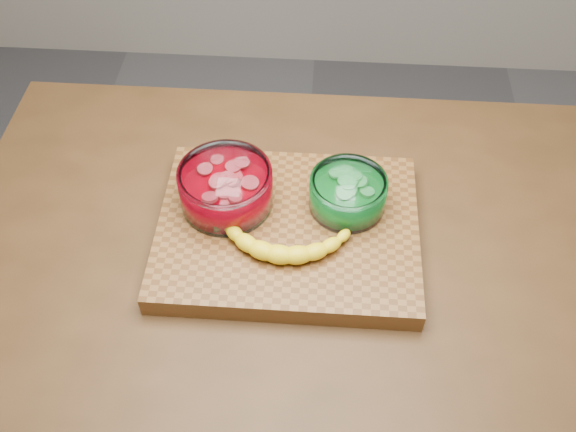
{
  "coord_description": "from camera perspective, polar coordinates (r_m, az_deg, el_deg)",
  "views": [
    {
      "loc": [
        0.05,
        -0.7,
        1.8
      ],
      "look_at": [
        0.0,
        0.0,
        0.96
      ],
      "focal_mm": 40.0,
      "sensor_mm": 36.0,
      "label": 1
    }
  ],
  "objects": [
    {
      "name": "ground",
      "position": [
        1.93,
        0.0,
        -18.69
      ],
      "size": [
        3.5,
        3.5,
        0.0
      ],
      "primitive_type": "plane",
      "color": "#58585D",
      "rests_on": "ground"
    },
    {
      "name": "counter",
      "position": [
        1.52,
        0.0,
        -12.49
      ],
      "size": [
        1.2,
        0.8,
        0.9
      ],
      "primitive_type": "cube",
      "color": "#462C15",
      "rests_on": "ground"
    },
    {
      "name": "cutting_board",
      "position": [
        1.12,
        0.0,
        -1.31
      ],
      "size": [
        0.45,
        0.35,
        0.04
      ],
      "primitive_type": "cube",
      "color": "brown",
      "rests_on": "counter"
    },
    {
      "name": "bowl_red",
      "position": [
        1.12,
        -5.54,
        2.5
      ],
      "size": [
        0.16,
        0.16,
        0.08
      ],
      "color": "white",
      "rests_on": "cutting_board"
    },
    {
      "name": "bowl_green",
      "position": [
        1.12,
        5.34,
        2.02
      ],
      "size": [
        0.13,
        0.13,
        0.06
      ],
      "color": "white",
      "rests_on": "cutting_board"
    },
    {
      "name": "banana",
      "position": [
        1.06,
        -0.4,
        -2.08
      ],
      "size": [
        0.26,
        0.12,
        0.04
      ],
      "primitive_type": null,
      "color": "yellow",
      "rests_on": "cutting_board"
    }
  ]
}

